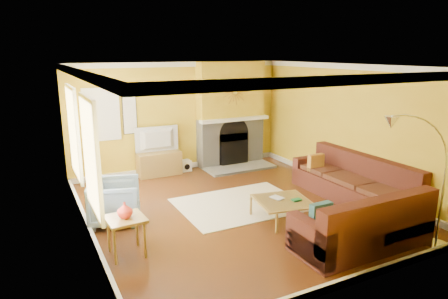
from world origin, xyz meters
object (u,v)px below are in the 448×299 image
side_table (126,236)px  arc_lamp (418,187)px  sectional_sofa (324,191)px  media_console (159,163)px  coffee_table (283,210)px  armchair (115,202)px

side_table → arc_lamp: size_ratio=0.28×
sectional_sofa → side_table: sectional_sofa is taller
media_console → side_table: size_ratio=1.76×
sectional_sofa → side_table: size_ratio=5.76×
coffee_table → arc_lamp: size_ratio=0.44×
coffee_table → side_table: bearing=-179.7°
sectional_sofa → coffee_table: (-0.82, 0.13, -0.27)m
sectional_sofa → coffee_table: size_ratio=3.67×
media_console → armchair: 2.83m
sectional_sofa → media_console: (-1.97, 3.72, -0.16)m
armchair → side_table: size_ratio=1.45×
media_console → arc_lamp: (2.07, -5.54, 0.78)m
sectional_sofa → media_console: bearing=117.8°
sectional_sofa → arc_lamp: size_ratio=1.60×
media_console → side_table: (-1.67, -3.60, 0.01)m
media_console → armchair: (-1.57, -2.36, 0.10)m
armchair → arc_lamp: 4.88m
coffee_table → side_table: size_ratio=1.57×
coffee_table → side_table: side_table is taller
side_table → arc_lamp: 4.28m
sectional_sofa → media_console: 4.21m
coffee_table → side_table: (-2.81, -0.01, 0.11)m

